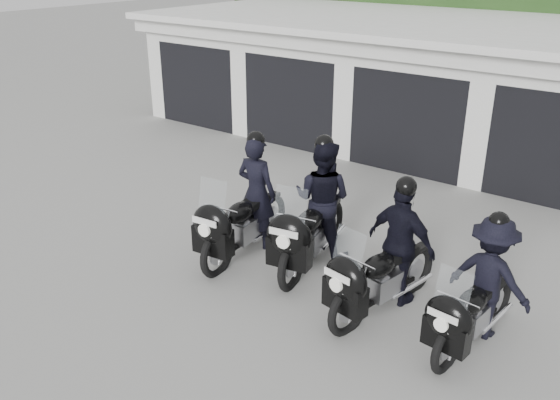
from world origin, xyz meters
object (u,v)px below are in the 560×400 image
Objects in this scene: police_bike_b at (317,209)px; police_bike_c at (392,254)px; police_bike_a at (246,207)px; police_bike_d at (483,287)px.

police_bike_b is 1.07× the size of police_bike_c.
police_bike_a is 0.99× the size of police_bike_b.
police_bike_a is 1.06× the size of police_bike_c.
police_bike_c is at bearing -5.97° from police_bike_a.
police_bike_a is 1.15× the size of police_bike_d.
police_bike_a is at bearing -170.30° from police_bike_c.
police_bike_d is (3.83, -0.02, -0.05)m from police_bike_a.
police_bike_a is 2.59m from police_bike_c.
police_bike_d is at bearing -5.67° from police_bike_a.
police_bike_d is (2.80, -0.51, -0.12)m from police_bike_b.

